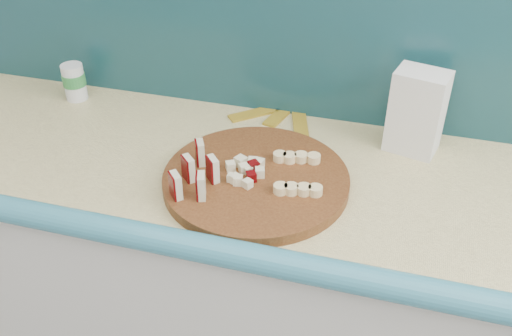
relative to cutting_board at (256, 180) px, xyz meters
The scene contains 9 objects.
kitchen_counter 0.49m from the cutting_board, 25.89° to the left, with size 2.20×0.63×0.91m.
backsplash 0.45m from the cutting_board, 69.23° to the left, with size 2.20×0.02×0.50m, color teal.
cutting_board is the anchor object (origin of this frame).
apple_wedges 0.14m from the cutting_board, 152.51° to the right, with size 0.08×0.17×0.06m.
apple_chunks 0.04m from the cutting_board, 168.06° to the right, with size 0.07×0.07×0.02m.
banana_slices 0.09m from the cutting_board, 13.02° to the left, with size 0.14×0.17×0.02m.
flour_bag 0.43m from the cutting_board, 37.03° to the left, with size 0.12×0.09×0.21m, color white.
canister 0.67m from the cutting_board, 156.94° to the left, with size 0.07×0.07×0.11m.
banana_peel 0.32m from the cutting_board, 93.70° to the left, with size 0.24×0.21×0.01m.
Camera 1 is at (0.25, 0.42, 1.70)m, focal length 40.00 mm.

